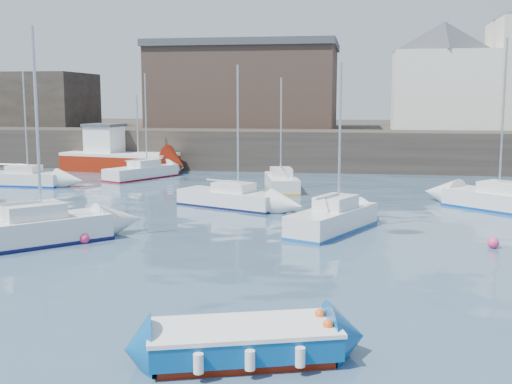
# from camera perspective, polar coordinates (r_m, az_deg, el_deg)

# --- Properties ---
(water) EXTENTS (220.00, 220.00, 0.00)m
(water) POSITION_cam_1_polar(r_m,az_deg,el_deg) (16.08, -7.00, -11.42)
(water) COLOR #2D4760
(water) RESTS_ON ground
(quay_wall) EXTENTS (90.00, 5.00, 3.00)m
(quay_wall) POSITION_cam_1_polar(r_m,az_deg,el_deg) (49.87, 4.24, 3.75)
(quay_wall) COLOR #28231E
(quay_wall) RESTS_ON ground
(land_strip) EXTENTS (90.00, 32.00, 2.80)m
(land_strip) POSITION_cam_1_polar(r_m,az_deg,el_deg) (67.78, 5.58, 4.83)
(land_strip) COLOR #28231E
(land_strip) RESTS_ON ground
(bldg_east_d) EXTENTS (11.14, 11.14, 8.95)m
(bldg_east_d) POSITION_cam_1_polar(r_m,az_deg,el_deg) (56.46, 16.27, 9.92)
(bldg_east_d) COLOR white
(bldg_east_d) RESTS_ON land_strip
(warehouse) EXTENTS (16.40, 10.40, 7.60)m
(warehouse) POSITION_cam_1_polar(r_m,az_deg,el_deg) (58.45, -0.95, 9.45)
(warehouse) COLOR #3D2D26
(warehouse) RESTS_ON land_strip
(bldg_west) EXTENTS (14.00, 8.00, 5.00)m
(bldg_west) POSITION_cam_1_polar(r_m,az_deg,el_deg) (65.11, -20.73, 7.64)
(bldg_west) COLOR #353028
(bldg_west) RESTS_ON land_strip
(blue_dinghy) EXTENTS (4.29, 2.84, 0.75)m
(blue_dinghy) POSITION_cam_1_polar(r_m,az_deg,el_deg) (13.67, -1.13, -13.10)
(blue_dinghy) COLOR maroon
(blue_dinghy) RESTS_ON ground
(fishing_boat) EXTENTS (9.10, 4.92, 5.71)m
(fishing_boat) POSITION_cam_1_polar(r_m,az_deg,el_deg) (49.73, -12.30, 3.11)
(fishing_boat) COLOR maroon
(fishing_boat) RESTS_ON ground
(sailboat_a) EXTENTS (5.68, 5.82, 8.02)m
(sailboat_a) POSITION_cam_1_polar(r_m,az_deg,el_deg) (25.31, -19.71, -3.24)
(sailboat_a) COLOR silver
(sailboat_a) RESTS_ON ground
(sailboat_b) EXTENTS (5.72, 3.84, 7.05)m
(sailboat_b) POSITION_cam_1_polar(r_m,az_deg,el_deg) (32.33, -2.34, -0.54)
(sailboat_b) COLOR silver
(sailboat_b) RESTS_ON ground
(sailboat_c) EXTENTS (3.74, 5.45, 6.90)m
(sailboat_c) POSITION_cam_1_polar(r_m,az_deg,el_deg) (26.53, 6.85, -2.38)
(sailboat_c) COLOR silver
(sailboat_c) RESTS_ON ground
(sailboat_d) EXTENTS (6.22, 5.90, 8.29)m
(sailboat_d) POSITION_cam_1_polar(r_m,az_deg,el_deg) (33.41, 21.64, -0.76)
(sailboat_d) COLOR silver
(sailboat_d) RESTS_ON ground
(sailboat_e) EXTENTS (5.60, 2.02, 7.11)m
(sailboat_e) POSITION_cam_1_polar(r_m,az_deg,el_deg) (43.06, -20.17, 1.16)
(sailboat_e) COLOR silver
(sailboat_e) RESTS_ON ground
(sailboat_f) EXTENTS (2.77, 5.37, 6.67)m
(sailboat_f) POSITION_cam_1_polar(r_m,az_deg,el_deg) (38.61, 2.28, 0.91)
(sailboat_f) COLOR silver
(sailboat_f) RESTS_ON ground
(sailboat_h) EXTENTS (4.13, 5.75, 7.15)m
(sailboat_h) POSITION_cam_1_polar(r_m,az_deg,el_deg) (44.70, -10.13, 1.79)
(sailboat_h) COLOR silver
(sailboat_h) RESTS_ON ground
(buoy_near) EXTENTS (0.41, 0.41, 0.41)m
(buoy_near) POSITION_cam_1_polar(r_m,az_deg,el_deg) (25.17, -15.02, -4.42)
(buoy_near) COLOR #F13575
(buoy_near) RESTS_ON ground
(buoy_mid) EXTENTS (0.42, 0.42, 0.42)m
(buoy_mid) POSITION_cam_1_polar(r_m,az_deg,el_deg) (25.11, 20.32, -4.68)
(buoy_mid) COLOR #F13575
(buoy_mid) RESTS_ON ground
(buoy_far) EXTENTS (0.37, 0.37, 0.37)m
(buoy_far) POSITION_cam_1_polar(r_m,az_deg,el_deg) (35.59, 0.57, -0.47)
(buoy_far) COLOR #F13575
(buoy_far) RESTS_ON ground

